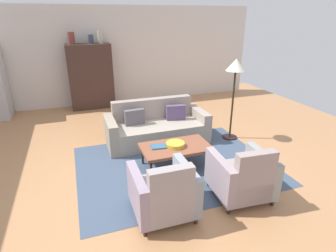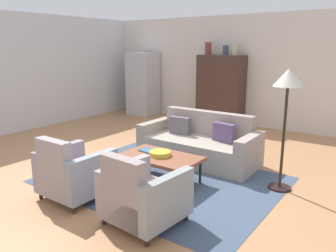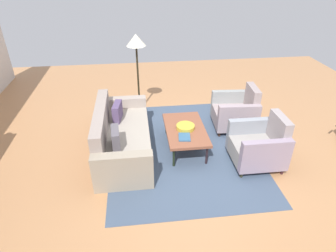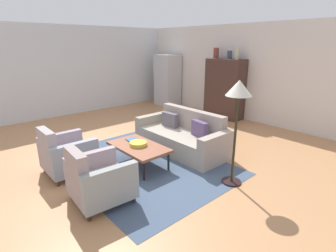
{
  "view_description": "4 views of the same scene",
  "coord_description": "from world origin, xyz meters",
  "px_view_note": "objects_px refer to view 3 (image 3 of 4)",
  "views": [
    {
      "loc": [
        -1.24,
        -3.98,
        2.51
      ],
      "look_at": [
        0.3,
        0.44,
        0.62
      ],
      "focal_mm": 29.34,
      "sensor_mm": 36.0,
      "label": 1
    },
    {
      "loc": [
        3.17,
        -3.8,
        2.0
      ],
      "look_at": [
        0.23,
        0.32,
        0.8
      ],
      "focal_mm": 35.73,
      "sensor_mm": 36.0,
      "label": 2
    },
    {
      "loc": [
        -4.02,
        0.86,
        3.07
      ],
      "look_at": [
        0.02,
        0.37,
        0.64
      ],
      "focal_mm": 30.74,
      "sensor_mm": 36.0,
      "label": 3
    },
    {
      "loc": [
        4.08,
        -2.6,
        2.24
      ],
      "look_at": [
        0.43,
        0.65,
        0.69
      ],
      "focal_mm": 27.94,
      "sensor_mm": 36.0,
      "label": 4
    }
  ],
  "objects_px": {
    "coffee_table": "(185,130)",
    "fruit_bowl": "(185,127)",
    "couch": "(119,138)",
    "armchair_left": "(261,146)",
    "floor_lamp": "(136,48)",
    "armchair_right": "(237,112)",
    "book_stack": "(184,137)"
  },
  "relations": [
    {
      "from": "armchair_right",
      "to": "armchair_left",
      "type": "bearing_deg",
      "value": -175.89
    },
    {
      "from": "couch",
      "to": "coffee_table",
      "type": "bearing_deg",
      "value": 89.97
    },
    {
      "from": "coffee_table",
      "to": "floor_lamp",
      "type": "distance_m",
      "value": 2.05
    },
    {
      "from": "book_stack",
      "to": "floor_lamp",
      "type": "bearing_deg",
      "value": 20.69
    },
    {
      "from": "armchair_right",
      "to": "floor_lamp",
      "type": "relative_size",
      "value": 0.51
    },
    {
      "from": "armchair_left",
      "to": "armchair_right",
      "type": "bearing_deg",
      "value": 0.34
    },
    {
      "from": "armchair_right",
      "to": "book_stack",
      "type": "bearing_deg",
      "value": 130.07
    },
    {
      "from": "couch",
      "to": "floor_lamp",
      "type": "xyz_separation_m",
      "value": [
        1.57,
        -0.41,
        1.16
      ]
    },
    {
      "from": "book_stack",
      "to": "armchair_left",
      "type": "bearing_deg",
      "value": -103.65
    },
    {
      "from": "couch",
      "to": "book_stack",
      "type": "bearing_deg",
      "value": 74.93
    },
    {
      "from": "armchair_left",
      "to": "armchair_right",
      "type": "height_order",
      "value": "same"
    },
    {
      "from": "coffee_table",
      "to": "armchair_right",
      "type": "distance_m",
      "value": 1.31
    },
    {
      "from": "coffee_table",
      "to": "book_stack",
      "type": "height_order",
      "value": "book_stack"
    },
    {
      "from": "armchair_left",
      "to": "armchair_right",
      "type": "distance_m",
      "value": 1.2
    },
    {
      "from": "coffee_table",
      "to": "fruit_bowl",
      "type": "relative_size",
      "value": 3.67
    },
    {
      "from": "armchair_left",
      "to": "armchair_right",
      "type": "xyz_separation_m",
      "value": [
        1.2,
        0.0,
        0.0
      ]
    },
    {
      "from": "couch",
      "to": "book_stack",
      "type": "distance_m",
      "value": 1.16
    },
    {
      "from": "coffee_table",
      "to": "armchair_right",
      "type": "height_order",
      "value": "armchair_right"
    },
    {
      "from": "couch",
      "to": "book_stack",
      "type": "height_order",
      "value": "couch"
    },
    {
      "from": "coffee_table",
      "to": "book_stack",
      "type": "relative_size",
      "value": 4.36
    },
    {
      "from": "armchair_right",
      "to": "floor_lamp",
      "type": "distance_m",
      "value": 2.43
    },
    {
      "from": "fruit_bowl",
      "to": "book_stack",
      "type": "distance_m",
      "value": 0.3
    },
    {
      "from": "coffee_table",
      "to": "fruit_bowl",
      "type": "distance_m",
      "value": 0.07
    },
    {
      "from": "fruit_bowl",
      "to": "floor_lamp",
      "type": "bearing_deg",
      "value": 26.12
    },
    {
      "from": "couch",
      "to": "armchair_left",
      "type": "distance_m",
      "value": 2.43
    },
    {
      "from": "floor_lamp",
      "to": "couch",
      "type": "bearing_deg",
      "value": 165.3
    },
    {
      "from": "coffee_table",
      "to": "armchair_left",
      "type": "height_order",
      "value": "armchair_left"
    },
    {
      "from": "fruit_bowl",
      "to": "couch",
      "type": "bearing_deg",
      "value": 89.56
    },
    {
      "from": "couch",
      "to": "armchair_left",
      "type": "bearing_deg",
      "value": 75.65
    },
    {
      "from": "couch",
      "to": "coffee_table",
      "type": "xyz_separation_m",
      "value": [
        0.0,
        -1.19,
        0.08
      ]
    },
    {
      "from": "couch",
      "to": "armchair_right",
      "type": "bearing_deg",
      "value": 104.17
    },
    {
      "from": "armchair_left",
      "to": "fruit_bowl",
      "type": "distance_m",
      "value": 1.31
    }
  ]
}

